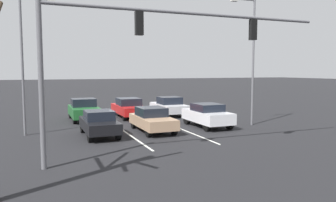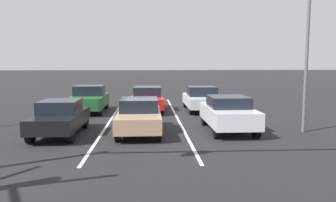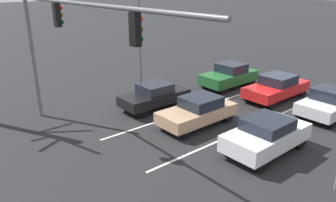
% 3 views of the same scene
% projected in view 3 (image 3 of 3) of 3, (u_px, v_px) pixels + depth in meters
% --- Properties ---
extents(ground_plane, '(240.00, 240.00, 0.00)m').
position_uv_depth(ground_plane, '(275.00, 97.00, 20.62)').
color(ground_plane, black).
extents(lane_stripe_left_divider, '(0.12, 17.39, 0.01)m').
position_uv_depth(lane_stripe_left_divider, '(276.00, 116.00, 17.71)').
color(lane_stripe_left_divider, silver).
rests_on(lane_stripe_left_divider, ground_plane).
extents(lane_stripe_center_divider, '(0.12, 17.39, 0.01)m').
position_uv_depth(lane_stripe_center_divider, '(225.00, 99.00, 20.27)').
color(lane_stripe_center_divider, silver).
rests_on(lane_stripe_center_divider, ground_plane).
extents(car_white_leftlane_front, '(1.86, 4.04, 1.53)m').
position_uv_depth(car_white_leftlane_front, '(266.00, 135.00, 13.75)').
color(car_white_leftlane_front, silver).
rests_on(car_white_leftlane_front, ground_plane).
extents(car_tan_midlane_front, '(1.79, 4.14, 1.46)m').
position_uv_depth(car_tan_midlane_front, '(198.00, 111.00, 16.45)').
color(car_tan_midlane_front, tan).
rests_on(car_tan_midlane_front, ground_plane).
extents(car_black_rightlane_front, '(1.73, 4.05, 1.45)m').
position_uv_depth(car_black_rightlane_front, '(155.00, 96.00, 18.65)').
color(car_black_rightlane_front, black).
rests_on(car_black_rightlane_front, ground_plane).
extents(car_silver_leftlane_second, '(1.95, 4.27, 1.53)m').
position_uv_depth(car_silver_leftlane_second, '(331.00, 102.00, 17.61)').
color(car_silver_leftlane_second, silver).
rests_on(car_silver_leftlane_second, ground_plane).
extents(car_red_midlane_second, '(1.91, 4.57, 1.51)m').
position_uv_depth(car_red_midlane_second, '(277.00, 87.00, 20.13)').
color(car_red_midlane_second, red).
rests_on(car_red_midlane_second, ground_plane).
extents(car_darkgreen_rightlane_second, '(1.95, 4.11, 1.61)m').
position_uv_depth(car_darkgreen_rightlane_second, '(229.00, 75.00, 22.51)').
color(car_darkgreen_rightlane_second, '#1E5928').
rests_on(car_darkgreen_rightlane_second, ground_plane).
extents(traffic_signal_gantry, '(12.79, 0.37, 6.53)m').
position_uv_depth(traffic_signal_gantry, '(61.00, 33.00, 13.26)').
color(traffic_signal_gantry, slate).
rests_on(traffic_signal_gantry, ground_plane).
extents(street_lamp_right_shoulder, '(1.92, 0.24, 7.84)m').
position_uv_depth(street_lamp_right_shoulder, '(141.00, 20.00, 21.09)').
color(street_lamp_right_shoulder, slate).
rests_on(street_lamp_right_shoulder, ground_plane).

